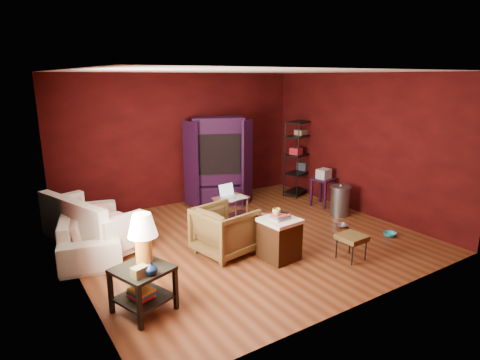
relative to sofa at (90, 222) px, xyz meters
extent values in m
cube|color=brown|center=(2.33, -1.10, -0.44)|extent=(5.50, 5.00, 0.02)
cube|color=white|center=(2.33, -1.10, 2.38)|extent=(5.50, 5.00, 0.02)
cube|color=#410A09|center=(2.33, 1.41, 0.97)|extent=(5.50, 0.02, 2.80)
cube|color=#410A09|center=(2.33, -3.61, 0.97)|extent=(5.50, 0.02, 2.80)
cube|color=#410A09|center=(-0.43, -1.10, 0.97)|extent=(0.02, 5.00, 2.80)
cube|color=#410A09|center=(5.09, -1.10, 0.97)|extent=(0.02, 5.00, 2.80)
cube|color=white|center=(-0.40, -2.10, 1.17)|extent=(0.02, 1.20, 1.40)
imported|color=white|center=(0.00, 0.00, 0.00)|extent=(1.16, 2.31, 0.87)
imported|color=black|center=(1.71, -1.42, -0.01)|extent=(0.90, 0.94, 0.84)
imported|color=silver|center=(4.10, -1.62, -0.32)|extent=(0.24, 0.14, 0.23)
imported|color=#28A1BE|center=(4.49, -2.39, -0.32)|extent=(0.23, 0.11, 0.22)
imported|color=#0B193B|center=(0.10, -2.50, 0.20)|extent=(0.16, 0.17, 0.15)
imported|color=#DBD16B|center=(2.24, -2.04, 0.35)|extent=(0.15, 0.14, 0.12)
cube|color=black|center=(0.07, -2.29, 0.11)|extent=(0.75, 0.75, 0.04)
cube|color=black|center=(0.07, -2.29, -0.26)|extent=(0.70, 0.70, 0.03)
cube|color=black|center=(-0.09, -2.63, -0.16)|extent=(0.06, 0.06, 0.55)
cube|color=black|center=(0.41, -2.45, -0.16)|extent=(0.06, 0.06, 0.55)
cube|color=black|center=(-0.27, -2.12, -0.16)|extent=(0.06, 0.06, 0.55)
cube|color=black|center=(0.23, -1.95, -0.16)|extent=(0.06, 0.06, 0.55)
cylinder|color=orange|center=(0.15, -2.16, 0.30)|extent=(0.25, 0.25, 0.33)
cone|color=#F2E5C6|center=(0.15, -2.16, 0.60)|extent=(0.45, 0.45, 0.28)
cube|color=#928B4F|center=(-0.02, -2.48, 0.19)|extent=(0.21, 0.17, 0.12)
cube|color=#D44435|center=(0.02, -2.30, -0.21)|extent=(0.29, 0.33, 0.03)
cube|color=#3575D4|center=(0.03, -2.30, -0.18)|extent=(0.29, 0.33, 0.03)
cube|color=#EFE34F|center=(0.04, -2.30, -0.14)|extent=(0.29, 0.33, 0.03)
cube|color=white|center=(0.02, 0.01, -0.18)|extent=(1.27, 1.89, 0.37)
cube|color=white|center=(-0.28, -0.10, 0.07)|extent=(0.73, 1.71, 0.74)
cube|color=white|center=(0.31, -0.82, 0.03)|extent=(0.75, 0.40, 0.51)
cube|color=white|center=(-0.26, 0.83, 0.03)|extent=(0.75, 0.40, 0.51)
ellipsoid|color=#FF242A|center=(0.23, -0.46, 0.12)|extent=(0.61, 0.61, 0.26)
ellipsoid|color=#FF242A|center=(0.07, 0.02, 0.14)|extent=(0.68, 0.68, 0.29)
ellipsoid|color=white|center=(-0.08, 0.46, 0.10)|extent=(0.56, 0.56, 0.24)
cube|color=#40200E|center=(2.31, -2.04, -0.14)|extent=(0.54, 0.54, 0.59)
cube|color=white|center=(2.31, -2.04, 0.19)|extent=(0.57, 0.57, 0.05)
cube|color=beige|center=(2.31, -2.04, 0.23)|extent=(0.30, 0.24, 0.02)
cube|color=teal|center=(2.31, -2.04, 0.25)|extent=(0.31, 0.26, 0.02)
cube|color=#C54C4A|center=(2.31, -2.04, 0.28)|extent=(0.26, 0.20, 0.02)
cube|color=black|center=(2.39, -2.00, 0.30)|extent=(0.12, 0.18, 0.02)
cube|color=black|center=(3.22, -2.65, -0.08)|extent=(0.40, 0.40, 0.08)
cube|color=black|center=(3.22, -2.65, -0.13)|extent=(0.36, 0.36, 0.02)
cylinder|color=black|center=(3.07, -2.81, -0.28)|extent=(0.02, 0.02, 0.32)
cylinder|color=black|center=(3.38, -2.79, -0.28)|extent=(0.02, 0.02, 0.32)
cylinder|color=black|center=(3.06, -2.50, -0.28)|extent=(0.02, 0.02, 0.32)
cylinder|color=black|center=(3.37, -2.49, -0.28)|extent=(0.02, 0.02, 0.32)
cylinder|color=white|center=(2.85, -0.57, -0.43)|extent=(1.47, 1.47, 0.01)
cube|color=#461219|center=(2.60, -0.33, -0.42)|extent=(1.39, 1.12, 0.01)
cube|color=brown|center=(2.50, -0.31, 0.07)|extent=(0.64, 0.49, 0.03)
cylinder|color=brown|center=(2.27, -0.51, -0.18)|extent=(0.04, 0.04, 0.50)
cylinder|color=brown|center=(2.78, -0.45, -0.18)|extent=(0.04, 0.04, 0.50)
cylinder|color=brown|center=(2.22, -0.17, -0.18)|extent=(0.04, 0.04, 0.50)
cylinder|color=brown|center=(2.74, -0.11, -0.18)|extent=(0.04, 0.04, 0.50)
cube|color=silver|center=(2.50, -0.28, 0.09)|extent=(0.34, 0.26, 0.02)
cube|color=silver|center=(2.49, -0.17, 0.20)|extent=(0.32, 0.11, 0.21)
cube|color=beige|center=(2.40, -0.42, 0.08)|extent=(0.30, 0.35, 0.00)
cube|color=beige|center=(2.65, -0.38, 0.08)|extent=(0.22, 0.31, 0.00)
cube|color=#290B29|center=(2.94, 0.94, 0.51)|extent=(1.24, 0.98, 1.89)
cube|color=black|center=(2.90, 0.85, 0.71)|extent=(1.00, 0.77, 0.85)
cube|color=#290B29|center=(2.29, 0.93, 0.51)|extent=(0.14, 0.45, 1.79)
cube|color=#290B29|center=(3.38, 0.45, 0.51)|extent=(0.41, 0.28, 1.79)
cube|color=#313436|center=(2.92, 0.90, 0.61)|extent=(0.76, 0.70, 0.52)
cube|color=black|center=(2.82, 0.67, 0.61)|extent=(0.46, 0.21, 0.40)
cube|color=#290B29|center=(2.92, 0.90, 0.02)|extent=(1.02, 0.81, 0.05)
cylinder|color=black|center=(4.57, 0.19, 0.44)|extent=(0.03, 0.03, 1.74)
cylinder|color=black|center=(5.33, 0.47, 0.44)|extent=(0.03, 0.03, 1.74)
cylinder|color=black|center=(4.45, 0.52, 0.44)|extent=(0.03, 0.03, 1.74)
cylinder|color=black|center=(5.22, 0.80, 0.44)|extent=(0.03, 0.03, 1.74)
cube|color=black|center=(4.89, 0.49, -0.34)|extent=(0.92, 0.64, 0.02)
cube|color=black|center=(4.89, 0.49, 0.10)|extent=(0.92, 0.64, 0.02)
cube|color=black|center=(4.89, 0.49, 0.53)|extent=(0.92, 0.64, 0.02)
cube|color=black|center=(4.89, 0.49, 0.97)|extent=(0.92, 0.64, 0.02)
cube|color=black|center=(4.89, 0.49, 1.29)|extent=(0.92, 0.64, 0.02)
cube|color=#A31B26|center=(4.71, 0.43, 0.63)|extent=(0.26, 0.29, 0.15)
cube|color=#363744|center=(5.08, 0.56, 0.21)|extent=(0.31, 0.31, 0.19)
cube|color=#886851|center=(4.89, 0.49, 1.04)|extent=(0.34, 0.28, 0.12)
cube|color=#290B29|center=(4.72, -0.48, 0.16)|extent=(0.48, 0.48, 0.04)
cube|color=#290B29|center=(4.59, -0.69, -0.14)|extent=(0.05, 0.05, 0.59)
cube|color=#290B29|center=(4.93, -0.61, -0.14)|extent=(0.05, 0.05, 0.59)
cube|color=#290B29|center=(4.52, -0.35, -0.14)|extent=(0.05, 0.05, 0.59)
cube|color=#290B29|center=(4.85, -0.27, -0.14)|extent=(0.05, 0.05, 0.59)
cube|color=silver|center=(4.72, -0.48, 0.28)|extent=(0.33, 0.28, 0.20)
cylinder|color=gray|center=(4.57, -1.12, -0.15)|extent=(0.42, 0.42, 0.57)
cylinder|color=gray|center=(4.57, -1.12, 0.15)|extent=(0.46, 0.46, 0.04)
sphere|color=gray|center=(4.57, -1.12, 0.19)|extent=(0.06, 0.06, 0.06)
camera|label=1|loc=(-1.28, -6.48, 2.29)|focal=30.00mm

